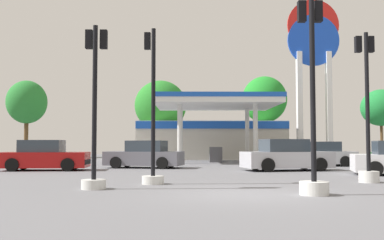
# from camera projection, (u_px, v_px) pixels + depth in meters

# --- Properties ---
(ground_plane) EXTENTS (90.00, 90.00, 0.00)m
(ground_plane) POSITION_uv_depth(u_px,v_px,m) (247.00, 194.00, 11.71)
(ground_plane) COLOR slate
(ground_plane) RESTS_ON ground
(gas_station) EXTENTS (12.46, 13.94, 4.64)m
(gas_station) POSITION_uv_depth(u_px,v_px,m) (211.00, 136.00, 37.75)
(gas_station) COLOR beige
(gas_station) RESTS_ON ground
(station_pole_sign) EXTENTS (4.11, 0.56, 12.85)m
(station_pole_sign) POSITION_uv_depth(u_px,v_px,m) (314.00, 57.00, 35.16)
(station_pole_sign) COLOR white
(station_pole_sign) RESTS_ON ground
(car_1) EXTENTS (4.33, 2.12, 1.52)m
(car_1) POSITION_uv_depth(u_px,v_px,m) (45.00, 157.00, 22.15)
(car_1) COLOR black
(car_1) RESTS_ON ground
(car_2) EXTENTS (4.62, 2.62, 1.56)m
(car_2) POSITION_uv_depth(u_px,v_px,m) (286.00, 156.00, 22.01)
(car_2) COLOR black
(car_2) RESTS_ON ground
(car_3) EXTENTS (4.49, 2.64, 1.51)m
(car_3) POSITION_uv_depth(u_px,v_px,m) (145.00, 156.00, 24.42)
(car_3) COLOR black
(car_3) RESTS_ON ground
(car_5) EXTENTS (4.21, 2.14, 1.46)m
(car_5) POSITION_uv_depth(u_px,v_px,m) (320.00, 155.00, 26.57)
(car_5) COLOR black
(car_5) RESTS_ON ground
(traffic_signal_0) EXTENTS (0.68, 0.70, 5.23)m
(traffic_signal_0) POSITION_uv_depth(u_px,v_px,m) (367.00, 129.00, 15.36)
(traffic_signal_0) COLOR silver
(traffic_signal_0) RESTS_ON ground
(traffic_signal_1) EXTENTS (0.72, 0.72, 4.88)m
(traffic_signal_1) POSITION_uv_depth(u_px,v_px,m) (95.00, 127.00, 13.16)
(traffic_signal_1) COLOR silver
(traffic_signal_1) RESTS_ON ground
(traffic_signal_2) EXTENTS (0.73, 0.73, 5.21)m
(traffic_signal_2) POSITION_uv_depth(u_px,v_px,m) (152.00, 135.00, 14.75)
(traffic_signal_2) COLOR silver
(traffic_signal_2) RESTS_ON ground
(traffic_signal_3) EXTENTS (0.76, 0.76, 5.29)m
(traffic_signal_3) POSITION_uv_depth(u_px,v_px,m) (313.00, 128.00, 11.66)
(traffic_signal_3) COLOR silver
(traffic_signal_3) RESTS_ON ground
(tree_0) EXTENTS (3.81, 3.81, 7.37)m
(tree_0) POSITION_uv_depth(u_px,v_px,m) (27.00, 102.00, 42.34)
(tree_0) COLOR brown
(tree_0) RESTS_ON ground
(tree_1) EXTENTS (4.74, 4.74, 7.13)m
(tree_1) POSITION_uv_depth(u_px,v_px,m) (161.00, 106.00, 40.65)
(tree_1) COLOR brown
(tree_1) RESTS_ON ground
(tree_2) EXTENTS (4.32, 4.32, 7.85)m
(tree_2) POSITION_uv_depth(u_px,v_px,m) (264.00, 100.00, 42.83)
(tree_2) COLOR brown
(tree_2) RESTS_ON ground
(tree_3) EXTENTS (3.65, 3.65, 6.36)m
(tree_3) POSITION_uv_depth(u_px,v_px,m) (381.00, 108.00, 40.96)
(tree_3) COLOR brown
(tree_3) RESTS_ON ground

